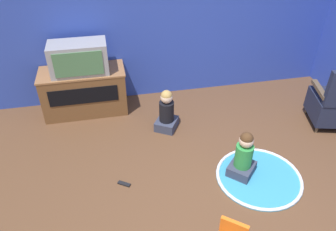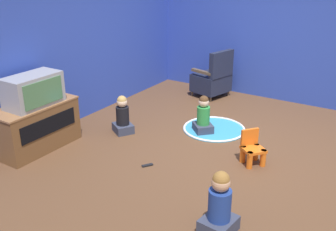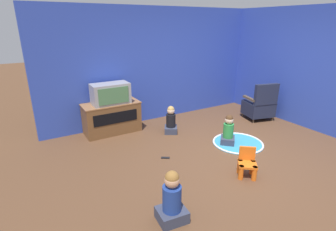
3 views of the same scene
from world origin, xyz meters
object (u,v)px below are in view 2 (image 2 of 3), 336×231
object	(u,v)px
black_armchair	(213,79)
remote_control	(147,165)
tv_cabinet	(37,126)
child_watching_center	(123,117)
child_watching_left	(220,206)
yellow_kid_chair	(252,150)
child_watching_right	(203,116)
television	(33,90)

from	to	relation	value
black_armchair	remote_control	bearing A→B (deg)	24.99
tv_cabinet	child_watching_center	xyz separation A→B (m)	(1.08, -0.67, -0.08)
child_watching_left	yellow_kid_chair	bearing A→B (deg)	15.08
yellow_kid_chair	child_watching_right	xyz separation A→B (m)	(0.55, 1.02, 0.07)
television	tv_cabinet	bearing A→B (deg)	90.00
television	remote_control	distance (m)	1.85
tv_cabinet	black_armchair	world-z (taller)	black_armchair
black_armchair	yellow_kid_chair	xyz separation A→B (m)	(-2.17, -1.67, -0.17)
television	child_watching_center	world-z (taller)	television
yellow_kid_chair	tv_cabinet	bearing A→B (deg)	152.46
tv_cabinet	child_watching_right	xyz separation A→B (m)	(1.76, -1.72, -0.08)
television	child_watching_left	size ratio (longest dim) A/B	1.14
black_armchair	child_watching_left	size ratio (longest dim) A/B	1.38
child_watching_left	child_watching_center	distance (m)	2.70
tv_cabinet	yellow_kid_chair	distance (m)	3.00
yellow_kid_chair	child_watching_left	xyz separation A→B (m)	(-1.52, -0.25, 0.11)
tv_cabinet	child_watching_right	world-z (taller)	tv_cabinet
child_watching_right	remote_control	xyz separation A→B (m)	(-1.36, 0.10, -0.25)
television	remote_control	bearing A→B (deg)	-76.00
television	child_watching_left	distance (m)	3.03
yellow_kid_chair	remote_control	distance (m)	1.40
tv_cabinet	black_armchair	distance (m)	3.55
television	black_armchair	size ratio (longest dim) A/B	0.83
tv_cabinet	child_watching_right	size ratio (longest dim) A/B	2.00
television	black_armchair	world-z (taller)	television
child_watching_center	child_watching_right	distance (m)	1.25
child_watching_left	tv_cabinet	bearing A→B (deg)	90.06
black_armchair	yellow_kid_chair	world-z (taller)	black_armchair
black_armchair	child_watching_left	world-z (taller)	black_armchair
child_watching_left	remote_control	xyz separation A→B (m)	(0.70, 1.36, -0.28)
television	child_watching_right	distance (m)	2.52
child_watching_left	child_watching_right	xyz separation A→B (m)	(2.07, 1.26, -0.03)
tv_cabinet	television	distance (m)	0.53
child_watching_right	yellow_kid_chair	bearing A→B (deg)	-164.44
black_armchair	child_watching_center	size ratio (longest dim) A/B	1.55
tv_cabinet	remote_control	size ratio (longest dim) A/B	7.99
remote_control	child_watching_center	bearing A→B (deg)	-92.40
black_armchair	child_watching_right	distance (m)	1.75
child_watching_center	child_watching_right	world-z (taller)	child_watching_center
yellow_kid_chair	child_watching_right	bearing A→B (deg)	100.29
child_watching_left	television	bearing A→B (deg)	89.99
child_watching_left	child_watching_right	bearing A→B (deg)	37.35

